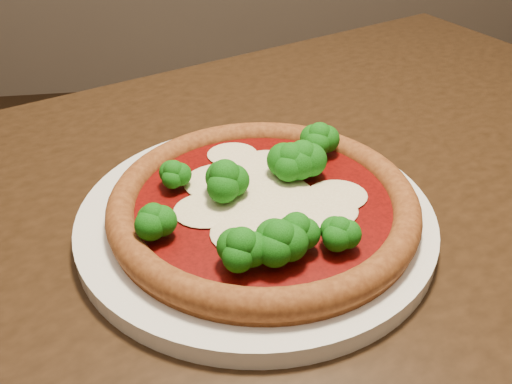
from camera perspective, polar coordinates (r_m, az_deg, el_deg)
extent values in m
cube|color=black|center=(0.61, 5.59, -1.27)|extent=(1.30, 1.12, 0.04)
cylinder|color=black|center=(1.30, 13.73, -0.86)|extent=(0.06, 0.06, 0.71)
cylinder|color=white|center=(0.54, 0.00, -2.69)|extent=(0.34, 0.34, 0.02)
cylinder|color=brown|center=(0.53, 0.73, -1.63)|extent=(0.28, 0.28, 0.01)
torus|color=brown|center=(0.53, 0.74, -1.02)|extent=(0.29, 0.29, 0.03)
cylinder|color=#630704|center=(0.53, 0.74, -0.97)|extent=(0.24, 0.24, 0.00)
ellipsoid|color=#F2E7C1|center=(0.59, -2.39, 3.83)|extent=(0.05, 0.05, 0.00)
ellipsoid|color=#F2E7C1|center=(0.52, 6.94, -1.81)|extent=(0.06, 0.05, 0.00)
ellipsoid|color=#F2E7C1|center=(0.57, 1.19, 2.57)|extent=(0.07, 0.07, 0.01)
ellipsoid|color=#F2E7C1|center=(0.49, -0.63, -4.04)|extent=(0.07, 0.06, 0.01)
ellipsoid|color=#F2E7C1|center=(0.55, -3.52, 1.07)|extent=(0.07, 0.07, 0.01)
ellipsoid|color=#F2E7C1|center=(0.54, 8.11, -0.30)|extent=(0.06, 0.05, 0.00)
ellipsoid|color=#F2E7C1|center=(0.51, -4.94, -1.78)|extent=(0.06, 0.05, 0.00)
ellipsoid|color=#F2E7C1|center=(0.53, 0.51, -0.63)|extent=(0.10, 0.09, 0.01)
ellipsoid|color=#177C13|center=(0.46, 4.03, -3.76)|extent=(0.04, 0.04, 0.04)
ellipsoid|color=#177C13|center=(0.51, -3.11, 1.47)|extent=(0.05, 0.05, 0.04)
ellipsoid|color=#177C13|center=(0.44, 2.37, -4.72)|extent=(0.05, 0.05, 0.04)
ellipsoid|color=#177C13|center=(0.44, -1.43, -5.41)|extent=(0.04, 0.04, 0.04)
ellipsoid|color=#177C13|center=(0.54, -8.22, 1.98)|extent=(0.03, 0.03, 0.03)
ellipsoid|color=#177C13|center=(0.48, -10.20, -2.55)|extent=(0.04, 0.04, 0.03)
ellipsoid|color=#177C13|center=(0.54, 3.50, 3.32)|extent=(0.05, 0.05, 0.04)
ellipsoid|color=#177C13|center=(0.55, 4.66, 3.55)|extent=(0.05, 0.05, 0.04)
ellipsoid|color=#177C13|center=(0.47, 8.39, -3.84)|extent=(0.03, 0.03, 0.03)
ellipsoid|color=#177C13|center=(0.59, 6.36, 5.55)|extent=(0.04, 0.04, 0.04)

